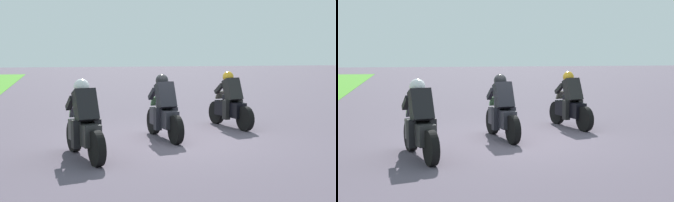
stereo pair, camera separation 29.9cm
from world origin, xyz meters
The scene contains 4 objects.
ground_plane centered at (0.00, 0.00, 0.00)m, with size 120.00×120.00×0.00m, color #524856.
rider_lane_a centered at (1.35, -2.05, 0.62)m, with size 2.03×0.63×1.51m.
rider_lane_b centered at (0.14, 0.09, 0.62)m, with size 2.04×0.59×1.51m.
rider_lane_c centered at (-1.43, 2.03, 0.62)m, with size 2.02×0.67×1.51m.
Camera 1 is at (-10.06, 2.60, 1.98)m, focal length 48.65 mm.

